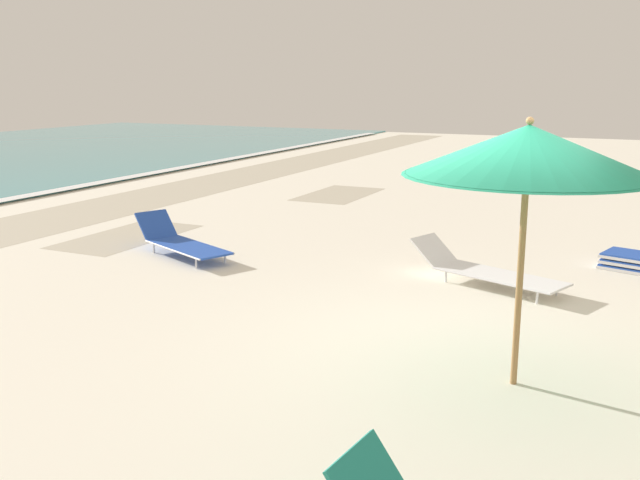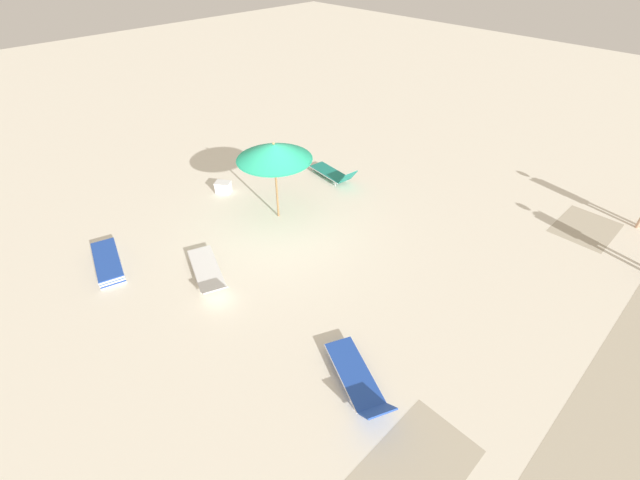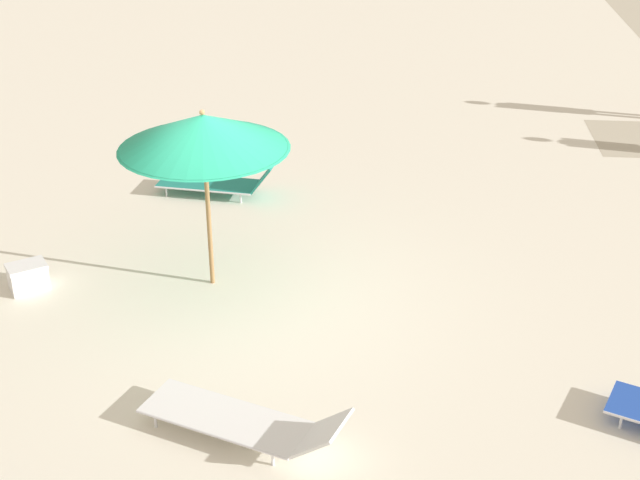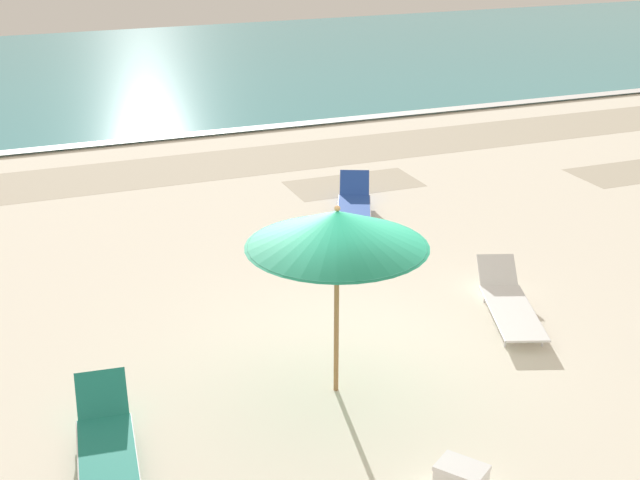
{
  "view_description": "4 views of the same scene",
  "coord_description": "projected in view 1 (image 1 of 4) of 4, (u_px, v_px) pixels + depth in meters",
  "views": [
    {
      "loc": [
        -6.7,
        -1.54,
        2.74
      ],
      "look_at": [
        -0.27,
        1.48,
        1.14
      ],
      "focal_mm": 40.0,
      "sensor_mm": 36.0,
      "label": 1
    },
    {
      "loc": [
        6.37,
        8.21,
        7.4
      ],
      "look_at": [
        0.24,
        1.93,
        0.73
      ],
      "focal_mm": 24.0,
      "sensor_mm": 36.0,
      "label": 2
    },
    {
      "loc": [
        9.86,
        1.82,
        5.96
      ],
      "look_at": [
        -0.0,
        0.94,
        0.91
      ],
      "focal_mm": 50.0,
      "sensor_mm": 36.0,
      "label": 3
    },
    {
      "loc": [
        -4.12,
        -9.4,
        5.84
      ],
      "look_at": [
        0.39,
        1.95,
        0.97
      ],
      "focal_mm": 50.0,
      "sensor_mm": 36.0,
      "label": 4
    }
  ],
  "objects": [
    {
      "name": "beach_umbrella",
      "position": [
        528.0,
        151.0,
        6.11
      ],
      "size": [
        2.17,
        2.17,
        2.44
      ],
      "color": "#9E7547",
      "rests_on": "ground_plane"
    },
    {
      "name": "sun_lounger_near_water_left",
      "position": [
        485.0,
        270.0,
        9.69
      ],
      "size": [
        1.32,
        2.28,
        0.53
      ],
      "rotation": [
        0.0,
        0.0,
        -0.35
      ],
      "color": "white",
      "rests_on": "ground_plane"
    },
    {
      "name": "sun_lounger_under_umbrella",
      "position": [
        181.0,
        242.0,
        11.35
      ],
      "size": [
        1.39,
        2.13,
        0.58
      ],
      "rotation": [
        0.0,
        0.0,
        -0.42
      ],
      "color": "blue",
      "rests_on": "ground_plane"
    },
    {
      "name": "ground_plane",
      "position": [
        464.0,
        366.0,
        7.18
      ],
      "size": [
        60.0,
        60.0,
        0.16
      ],
      "color": "silver"
    }
  ]
}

